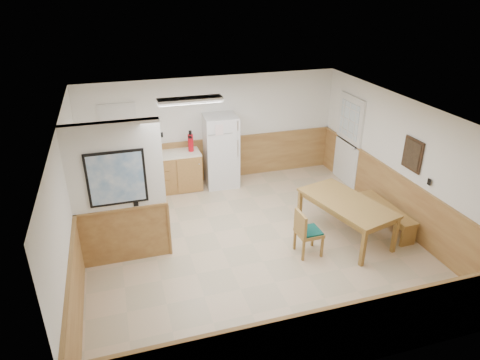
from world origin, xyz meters
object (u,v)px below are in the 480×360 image
object	(u,v)px
soap_bottle	(117,153)
dining_chair	(305,230)
dining_bench	(386,212)
refrigerator	(221,151)
dining_table	(346,206)
fire_extinguisher	(191,142)

from	to	relation	value
soap_bottle	dining_chair	bearing A→B (deg)	-47.63
dining_bench	dining_chair	world-z (taller)	dining_chair
refrigerator	dining_chair	size ratio (longest dim) A/B	1.98
dining_bench	soap_bottle	size ratio (longest dim) A/B	5.90
dining_table	dining_bench	world-z (taller)	dining_table
fire_extinguisher	soap_bottle	size ratio (longest dim) A/B	1.94
refrigerator	dining_table	size ratio (longest dim) A/B	0.85
refrigerator	soap_bottle	size ratio (longest dim) A/B	6.74
fire_extinguisher	soap_bottle	xyz separation A→B (m)	(-1.63, 0.02, -0.09)
dining_bench	fire_extinguisher	world-z (taller)	fire_extinguisher
dining_chair	dining_bench	bearing A→B (deg)	9.96
refrigerator	dining_table	world-z (taller)	refrigerator
dining_table	soap_bottle	world-z (taller)	soap_bottle
dining_bench	dining_chair	xyz separation A→B (m)	(-1.91, -0.37, 0.16)
dining_table	dining_chair	xyz separation A→B (m)	(-0.97, -0.31, -0.16)
dining_table	fire_extinguisher	bearing A→B (deg)	113.81
refrigerator	dining_chair	bearing A→B (deg)	-75.21
dining_bench	refrigerator	bearing A→B (deg)	129.94
refrigerator	soap_bottle	bearing A→B (deg)	-178.90
dining_bench	dining_chair	size ratio (longest dim) A/B	1.74
refrigerator	dining_bench	bearing A→B (deg)	-44.60
refrigerator	dining_chair	world-z (taller)	refrigerator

